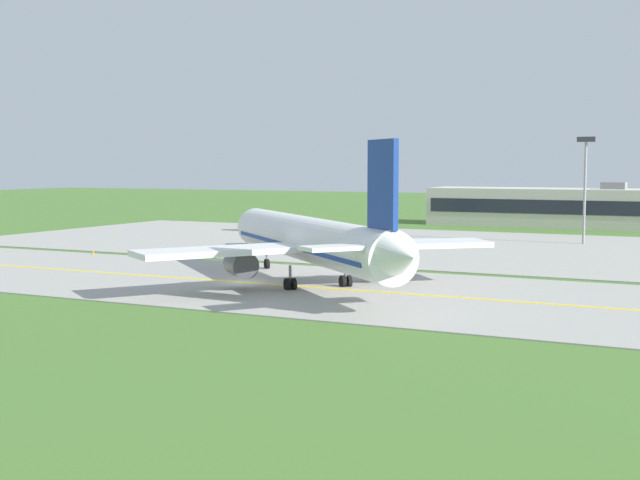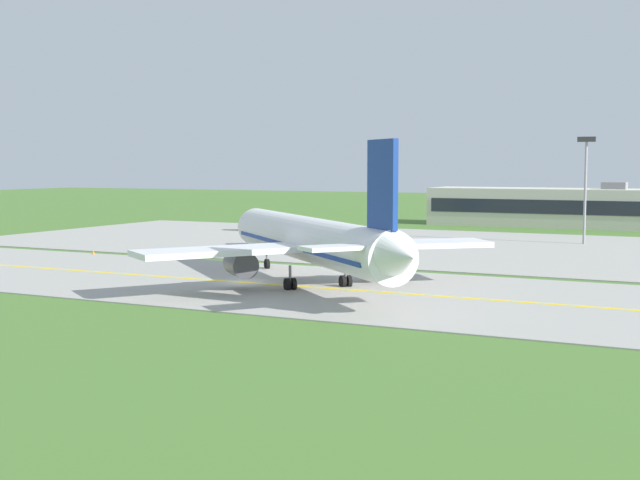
{
  "view_description": "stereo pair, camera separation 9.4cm",
  "coord_description": "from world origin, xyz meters",
  "px_view_note": "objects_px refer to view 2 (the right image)",
  "views": [
    {
      "loc": [
        39.74,
        -65.57,
        10.82
      ],
      "look_at": [
        6.33,
        3.22,
        4.0
      ],
      "focal_mm": 47.08,
      "sensor_mm": 36.0,
      "label": 1
    },
    {
      "loc": [
        39.83,
        -65.53,
        10.82
      ],
      "look_at": [
        6.33,
        3.22,
        4.0
      ],
      "focal_mm": 47.08,
      "sensor_mm": 36.0,
      "label": 2
    }
  ],
  "objects_px": {
    "service_truck_catering": "(272,235)",
    "apron_light_mast": "(586,176)",
    "service_truck_fuel": "(261,222)",
    "airplane_lead": "(312,241)"
  },
  "relations": [
    {
      "from": "service_truck_fuel",
      "to": "apron_light_mast",
      "type": "xyz_separation_m",
      "value": [
        51.4,
        -0.5,
        7.79
      ]
    },
    {
      "from": "service_truck_fuel",
      "to": "service_truck_catering",
      "type": "distance_m",
      "value": 25.14
    },
    {
      "from": "service_truck_fuel",
      "to": "airplane_lead",
      "type": "bearing_deg",
      "value": -55.84
    },
    {
      "from": "service_truck_catering",
      "to": "apron_light_mast",
      "type": "relative_size",
      "value": 0.42
    },
    {
      "from": "service_truck_fuel",
      "to": "service_truck_catering",
      "type": "height_order",
      "value": "same"
    },
    {
      "from": "airplane_lead",
      "to": "apron_light_mast",
      "type": "xyz_separation_m",
      "value": [
        15.58,
        52.29,
        5.19
      ]
    },
    {
      "from": "service_truck_catering",
      "to": "apron_light_mast",
      "type": "height_order",
      "value": "apron_light_mast"
    },
    {
      "from": "airplane_lead",
      "to": "apron_light_mast",
      "type": "bearing_deg",
      "value": 73.41
    },
    {
      "from": "airplane_lead",
      "to": "apron_light_mast",
      "type": "height_order",
      "value": "apron_light_mast"
    },
    {
      "from": "airplane_lead",
      "to": "service_truck_fuel",
      "type": "bearing_deg",
      "value": 124.16
    }
  ]
}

